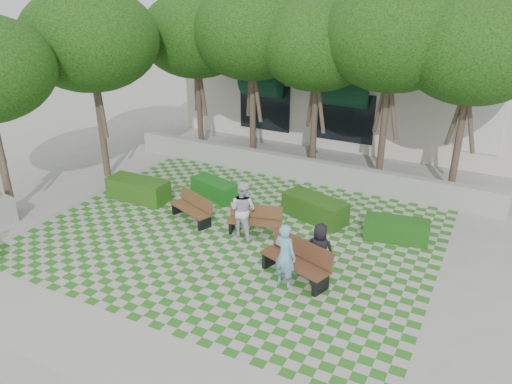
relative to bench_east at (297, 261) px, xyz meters
The scene contains 17 objects.
ground 2.67m from the bench_east, behind, with size 90.00×90.00×0.00m, color gray.
lawn 2.93m from the bench_east, 154.82° to the left, with size 12.00×12.00×0.00m, color #2B721E.
sidewalk_south 5.20m from the bench_east, 120.30° to the right, with size 16.00×2.00×0.01m, color #9E9B93.
sidewalk_west 9.90m from the bench_east, behind, with size 2.00×12.00×0.01m, color #9E9B93.
retaining_wall 6.94m from the bench_east, 112.12° to the left, with size 15.00×0.36×0.90m, color #9E9B93.
bench_east is the anchor object (origin of this frame).
bench_mid 2.74m from the bench_east, 141.21° to the left, with size 1.75×0.98×0.88m.
bench_west 4.63m from the bench_east, 160.61° to the left, with size 1.79×1.15×0.89m.
hedge_east 3.81m from the bench_east, 60.22° to the left, with size 1.90×0.76×0.67m, color #184813.
hedge_midright 3.58m from the bench_east, 103.24° to the left, with size 2.17×0.87×0.76m, color #1F4512.
hedge_midleft 5.82m from the bench_east, 143.73° to the left, with size 1.83×0.73×0.64m, color #155218.
hedge_west 7.30m from the bench_east, 163.93° to the left, with size 2.23×0.89×0.78m, color #234C14.
person_blue 0.61m from the bench_east, 108.02° to the right, with size 0.65×0.42×1.77m, color #71ACCE.
person_dark 0.66m from the bench_east, 35.84° to the left, with size 0.76×0.49×1.55m, color black.
person_white 2.76m from the bench_east, 150.19° to the left, with size 0.89×0.69×1.82m, color silver.
tree_row 8.95m from the bench_east, 125.90° to the left, with size 17.70×13.40×7.41m.
building 14.54m from the bench_east, 96.69° to the left, with size 18.00×8.92×5.15m.
Camera 1 is at (6.85, -10.82, 7.56)m, focal length 35.00 mm.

